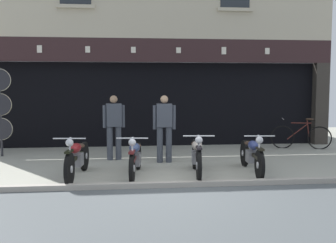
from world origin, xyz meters
TOP-DOWN VIEW (x-y plane):
  - ground at (0.00, -0.98)m, footprint 23.02×22.00m
  - shop_facade at (0.00, 6.99)m, footprint 11.32×4.42m
  - motorcycle_left at (-1.97, 1.06)m, footprint 0.62×2.08m
  - motorcycle_center_left at (-0.78, 1.08)m, footprint 0.62×1.97m
  - motorcycle_center at (0.51, 1.02)m, footprint 0.62×2.03m
  - motorcycle_center_right at (1.75, 1.13)m, footprint 0.62×2.06m
  - salesman_left at (-1.26, 3.03)m, footprint 0.56×0.27m
  - shopkeeper_center at (-0.02, 2.54)m, footprint 0.56×0.25m
  - tyre_sign_pole at (-4.27, 3.87)m, footprint 0.60×0.06m
  - advert_board_near at (2.94, 5.40)m, footprint 0.65×0.03m
  - advert_board_far at (3.90, 5.40)m, footprint 0.77×0.03m
  - leaning_bicycle at (4.28, 4.25)m, footprint 1.70×0.67m

SIDE VIEW (x-z plane):
  - ground at x=0.00m, z-range -0.13..0.05m
  - leaning_bicycle at x=4.28m, z-range -0.10..0.84m
  - motorcycle_center_left at x=-0.78m, z-range -0.04..0.86m
  - motorcycle_center_right at x=1.75m, z-range -0.04..0.87m
  - motorcycle_left at x=-1.97m, z-range -0.04..0.88m
  - motorcycle_center at x=0.51m, z-range -0.03..0.90m
  - salesman_left at x=-1.26m, z-range 0.09..1.73m
  - shopkeeper_center at x=-0.02m, z-range 0.09..1.74m
  - tyre_sign_pole at x=-4.27m, z-range 0.19..2.53m
  - advert_board_near at x=2.94m, z-range 1.07..1.99m
  - advert_board_far at x=3.90m, z-range 1.07..2.08m
  - shop_facade at x=0.00m, z-range -1.55..5.09m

